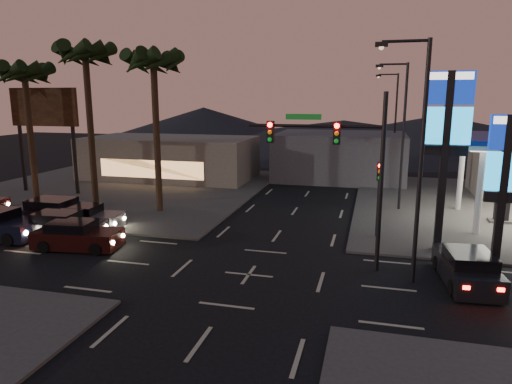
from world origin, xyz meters
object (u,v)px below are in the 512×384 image
(car_lane_b_front, at_px, (84,218))
(car_lane_b_mid, at_px, (56,213))
(traffic_signal_mast, at_px, (342,155))
(car_lane_a_front, at_px, (62,226))
(car_lane_a_mid, at_px, (77,236))
(pylon_sign_short, at_px, (505,166))
(pylon_sign_tall, at_px, (447,126))
(suv_station, at_px, (467,268))

(car_lane_b_front, bearing_deg, car_lane_b_mid, 174.31)
(car_lane_b_front, bearing_deg, traffic_signal_mast, -9.28)
(car_lane_a_front, height_order, car_lane_a_mid, car_lane_a_front)
(car_lane_a_mid, distance_m, car_lane_b_front, 3.71)
(traffic_signal_mast, height_order, car_lane_a_front, traffic_signal_mast)
(pylon_sign_short, height_order, car_lane_a_mid, pylon_sign_short)
(car_lane_b_front, relative_size, car_lane_b_mid, 0.89)
(car_lane_a_front, distance_m, car_lane_b_front, 1.96)
(pylon_sign_tall, distance_m, suv_station, 7.08)
(traffic_signal_mast, height_order, suv_station, traffic_signal_mast)
(pylon_sign_tall, height_order, car_lane_b_mid, pylon_sign_tall)
(pylon_sign_tall, bearing_deg, car_lane_a_front, -171.53)
(pylon_sign_short, height_order, traffic_signal_mast, traffic_signal_mast)
(pylon_sign_tall, height_order, car_lane_a_mid, pylon_sign_tall)
(car_lane_a_front, distance_m, suv_station, 20.73)
(car_lane_a_mid, bearing_deg, car_lane_b_mid, 138.48)
(traffic_signal_mast, relative_size, car_lane_b_front, 1.72)
(pylon_sign_tall, bearing_deg, car_lane_b_front, -177.06)
(pylon_sign_short, relative_size, car_lane_a_mid, 1.51)
(traffic_signal_mast, bearing_deg, pylon_sign_tall, 36.52)
(pylon_sign_tall, height_order, traffic_signal_mast, pylon_sign_tall)
(car_lane_a_front, bearing_deg, car_lane_b_mid, 132.89)
(traffic_signal_mast, xyz_separation_m, car_lane_a_front, (-15.28, 0.53, -4.52))
(pylon_sign_tall, bearing_deg, traffic_signal_mast, -143.48)
(car_lane_a_front, relative_size, suv_station, 1.03)
(traffic_signal_mast, bearing_deg, car_lane_b_front, 170.72)
(pylon_sign_short, height_order, car_lane_a_front, pylon_sign_short)
(car_lane_a_front, relative_size, car_lane_b_mid, 0.92)
(pylon_sign_short, relative_size, car_lane_b_front, 1.51)
(car_lane_b_front, bearing_deg, car_lane_a_front, -92.12)
(pylon_sign_short, bearing_deg, car_lane_a_mid, -171.01)
(car_lane_a_mid, bearing_deg, car_lane_a_front, 145.72)
(car_lane_a_front, relative_size, car_lane_a_mid, 1.03)
(traffic_signal_mast, distance_m, car_lane_a_front, 15.94)
(traffic_signal_mast, xyz_separation_m, car_lane_b_front, (-15.21, 2.49, -4.54))
(pylon_sign_short, relative_size, car_lane_b_mid, 1.34)
(pylon_sign_tall, height_order, pylon_sign_short, pylon_sign_tall)
(car_lane_a_front, bearing_deg, suv_station, -3.23)
(pylon_sign_tall, relative_size, car_lane_a_front, 1.88)
(suv_station, bearing_deg, car_lane_b_mid, 171.66)
(traffic_signal_mast, distance_m, car_lane_b_mid, 18.05)
(car_lane_a_front, height_order, car_lane_b_front, car_lane_a_front)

